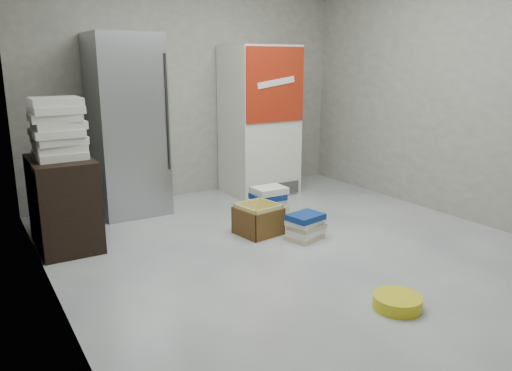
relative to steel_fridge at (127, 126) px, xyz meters
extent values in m
plane|color=beige|center=(0.90, -2.13, -0.95)|extent=(5.00, 5.00, 0.00)
cube|color=#A29B92|center=(0.90, 0.37, 0.45)|extent=(4.00, 0.04, 2.80)
cube|color=#A29B92|center=(-1.10, -2.13, 0.45)|extent=(0.04, 5.00, 2.80)
cube|color=#A29B92|center=(2.90, -2.13, 0.45)|extent=(0.04, 5.00, 2.80)
cube|color=#A3A6AB|center=(0.00, 0.00, 0.00)|extent=(0.70, 0.70, 1.90)
cylinder|color=#333333|center=(0.32, -0.36, 0.15)|extent=(0.02, 0.02, 1.19)
cube|color=silver|center=(1.65, 0.00, -0.05)|extent=(0.80, 0.70, 1.80)
cube|color=#9D200E|center=(1.65, -0.36, 0.40)|extent=(0.78, 0.02, 0.85)
cube|color=white|center=(1.65, -0.37, 0.43)|extent=(0.50, 0.01, 0.14)
cube|color=#3F3F3F|center=(1.65, -0.36, -0.85)|extent=(0.70, 0.02, 0.15)
cube|color=black|center=(-0.83, -0.73, -0.55)|extent=(0.50, 0.80, 0.80)
cube|color=silver|center=(-0.82, -0.74, -0.12)|extent=(0.42, 0.42, 0.06)
cube|color=silver|center=(-0.82, -0.72, -0.05)|extent=(0.40, 0.40, 0.06)
cube|color=silver|center=(-0.82, -0.73, 0.01)|extent=(0.42, 0.42, 0.06)
cube|color=silver|center=(-0.83, -0.74, 0.08)|extent=(0.41, 0.41, 0.06)
cube|color=silver|center=(-0.81, -0.73, 0.14)|extent=(0.41, 0.41, 0.06)
cube|color=silver|center=(-0.84, -0.73, 0.21)|extent=(0.41, 0.41, 0.06)
cube|color=silver|center=(-0.82, -0.74, 0.27)|extent=(0.41, 0.41, 0.06)
cube|color=silver|center=(-0.82, -0.72, 0.34)|extent=(0.40, 0.40, 0.06)
cube|color=#9B824C|center=(1.17, -1.00, -0.92)|extent=(0.36, 0.30, 0.07)
cube|color=#BEB18F|center=(1.17, -1.00, -0.85)|extent=(0.34, 0.27, 0.07)
cube|color=white|center=(1.15, -0.99, -0.78)|extent=(0.35, 0.29, 0.07)
cube|color=navy|center=(1.15, -0.99, -0.71)|extent=(0.35, 0.28, 0.06)
cube|color=white|center=(1.17, -1.00, -0.65)|extent=(0.33, 0.26, 0.07)
cube|color=#BEB18F|center=(1.10, -1.71, -0.93)|extent=(0.37, 0.32, 0.05)
cube|color=white|center=(1.12, -1.71, -0.88)|extent=(0.36, 0.31, 0.05)
cube|color=#BEB18F|center=(1.13, -1.71, -0.83)|extent=(0.36, 0.31, 0.04)
cube|color=white|center=(1.11, -1.70, -0.78)|extent=(0.37, 0.32, 0.05)
cube|color=navy|center=(1.10, -1.72, -0.73)|extent=(0.35, 0.30, 0.06)
cube|color=yellow|center=(0.81, -1.36, -0.94)|extent=(0.40, 0.40, 0.01)
cube|color=brown|center=(0.78, -1.19, -0.82)|extent=(0.36, 0.07, 0.26)
cube|color=brown|center=(0.83, -1.54, -0.82)|extent=(0.36, 0.07, 0.26)
cube|color=brown|center=(0.63, -1.39, -0.82)|extent=(0.07, 0.36, 0.26)
cube|color=brown|center=(0.98, -1.33, -0.82)|extent=(0.07, 0.36, 0.26)
cube|color=yellow|center=(0.78, -1.20, -0.80)|extent=(0.33, 0.06, 0.30)
cube|color=yellow|center=(0.83, -1.52, -0.80)|extent=(0.33, 0.06, 0.30)
cube|color=yellow|center=(0.65, -1.39, -0.80)|extent=(0.06, 0.33, 0.30)
cube|color=yellow|center=(0.97, -1.34, -0.80)|extent=(0.06, 0.33, 0.30)
cylinder|color=yellow|center=(0.84, -3.12, -0.91)|extent=(0.43, 0.43, 0.09)
camera|label=1|loc=(-1.56, -5.25, 0.67)|focal=35.00mm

